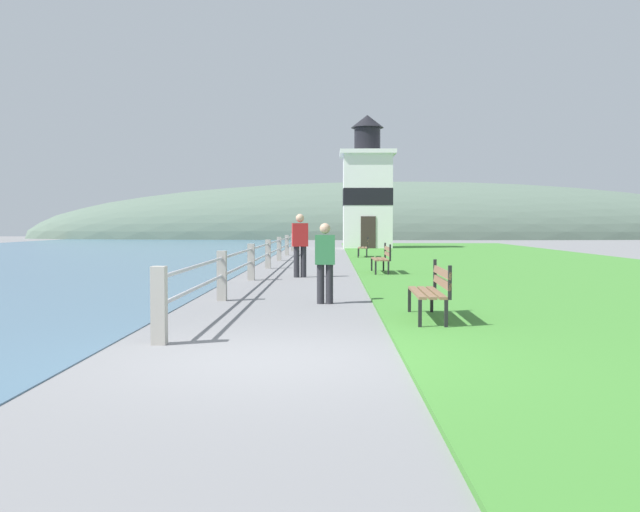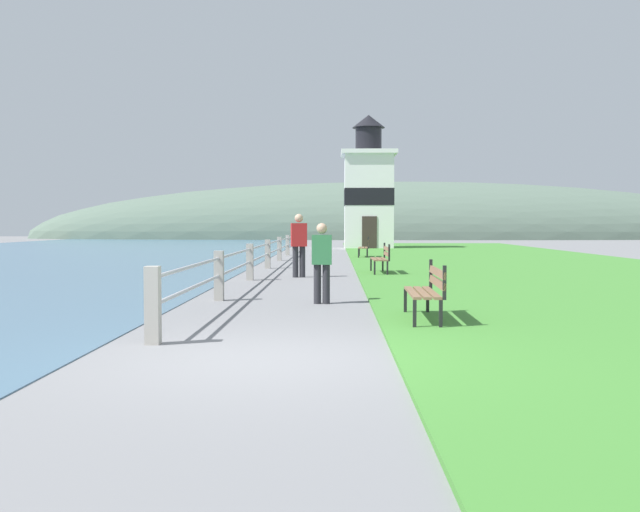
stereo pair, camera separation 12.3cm
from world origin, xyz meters
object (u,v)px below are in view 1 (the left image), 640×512
park_bench_far (365,246)px  person_by_railing (325,260)px  park_bench_midway (383,257)px  lighthouse (367,192)px  person_strolling (300,243)px  park_bench_near (432,288)px

park_bench_far → person_by_railing: size_ratio=1.07×
park_bench_midway → park_bench_far: same height
lighthouse → person_strolling: 24.59m
park_bench_near → lighthouse: bearing=-89.8°
person_by_railing → park_bench_far: bearing=-4.1°
park_bench_near → person_strolling: (-2.46, 9.38, 0.45)m
park_bench_near → park_bench_midway: bearing=-88.6°
park_bench_midway → lighthouse: bearing=-92.4°
park_bench_near → park_bench_far: same height
park_bench_far → lighthouse: lighthouse is taller
park_bench_near → lighthouse: (0.67, 33.64, 2.97)m
park_bench_midway → person_by_railing: person_by_railing is taller
park_bench_far → lighthouse: bearing=-90.1°
lighthouse → person_strolling: bearing=-97.4°
park_bench_midway → park_bench_far: 10.44m
lighthouse → person_by_railing: 31.24m
lighthouse → person_strolling: lighthouse is taller
park_bench_far → person_strolling: (-2.39, -11.55, 0.45)m
park_bench_near → lighthouse: 33.78m
park_bench_near → lighthouse: lighthouse is taller
lighthouse → person_by_railing: size_ratio=5.38×
lighthouse → park_bench_near: bearing=-91.1°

